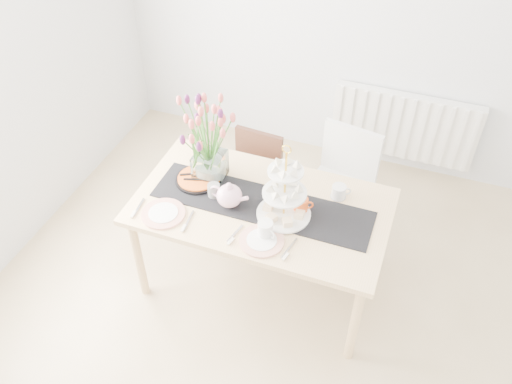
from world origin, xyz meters
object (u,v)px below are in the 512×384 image
(mug_grey, at_px, (214,191))
(plate_right, at_px, (262,241))
(dining_table, at_px, (262,213))
(cream_jug, at_px, (339,192))
(chair_brown, at_px, (253,174))
(plate_left, at_px, (163,214))
(teapot, at_px, (229,196))
(mug_orange, at_px, (301,206))
(mug_white, at_px, (265,229))
(cake_stand, at_px, (284,199))
(chair_white, at_px, (342,177))
(radiator, at_px, (404,126))
(tulip_vase, at_px, (207,130))
(tart_tin, at_px, (198,179))

(mug_grey, xyz_separation_m, plate_right, (0.42, -0.26, -0.04))
(dining_table, xyz_separation_m, cream_jug, (0.43, 0.23, 0.12))
(chair_brown, height_order, plate_right, plate_right)
(plate_left, height_order, plate_right, same)
(mug_grey, bearing_deg, teapot, -23.30)
(cream_jug, relative_size, mug_orange, 0.86)
(mug_grey, bearing_deg, mug_white, -30.69)
(cake_stand, height_order, cream_jug, cake_stand)
(chair_white, xyz_separation_m, mug_white, (-0.26, -0.95, 0.29))
(cake_stand, distance_m, cream_jug, 0.40)
(teapot, distance_m, mug_orange, 0.44)
(chair_brown, height_order, plate_left, plate_left)
(dining_table, height_order, cake_stand, cake_stand)
(chair_white, distance_m, mug_orange, 0.76)
(radiator, relative_size, dining_table, 0.75)
(dining_table, bearing_deg, plate_left, -151.23)
(cake_stand, bearing_deg, mug_grey, 178.24)
(cream_jug, bearing_deg, dining_table, -171.51)
(radiator, height_order, dining_table, same)
(dining_table, xyz_separation_m, mug_white, (0.11, -0.25, 0.13))
(cake_stand, bearing_deg, mug_white, -103.78)
(tulip_vase, bearing_deg, teapot, -43.33)
(tart_tin, distance_m, plate_right, 0.68)
(cream_jug, relative_size, tart_tin, 0.31)
(plate_right, bearing_deg, mug_orange, 66.12)
(chair_brown, distance_m, tulip_vase, 0.85)
(dining_table, relative_size, plate_left, 5.88)
(cake_stand, distance_m, tart_tin, 0.65)
(chair_brown, height_order, tulip_vase, tulip_vase)
(tart_tin, xyz_separation_m, mug_orange, (0.72, -0.04, 0.04))
(chair_white, distance_m, cream_jug, 0.56)
(dining_table, height_order, plate_left, plate_left)
(radiator, xyz_separation_m, mug_orange, (-0.44, -1.58, 0.35))
(cream_jug, distance_m, plate_left, 1.11)
(chair_white, xyz_separation_m, plate_right, (-0.27, -1.00, 0.24))
(chair_white, distance_m, plate_right, 1.07)
(chair_brown, relative_size, plate_left, 2.79)
(mug_grey, xyz_separation_m, mug_white, (0.42, -0.21, 0.01))
(radiator, distance_m, chair_white, 0.95)
(dining_table, distance_m, chair_brown, 0.71)
(dining_table, bearing_deg, tart_tin, 172.73)
(mug_grey, relative_size, mug_orange, 0.89)
(mug_white, bearing_deg, plate_left, -147.07)
(cake_stand, height_order, mug_grey, cake_stand)
(cream_jug, bearing_deg, plate_right, -141.44)
(tulip_vase, bearing_deg, tart_tin, -129.74)
(plate_left, bearing_deg, radiator, 57.12)
(plate_right, bearing_deg, chair_white, 75.16)
(radiator, height_order, plate_right, plate_right)
(dining_table, relative_size, cake_stand, 3.26)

